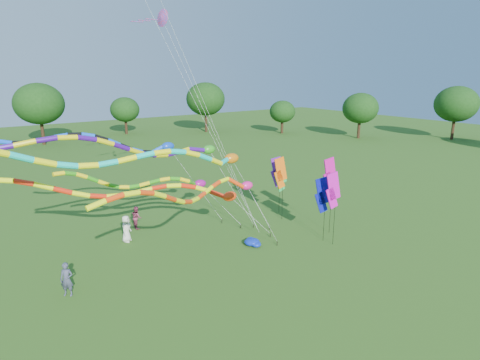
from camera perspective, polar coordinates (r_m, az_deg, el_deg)
ground at (r=24.25m, az=3.91°, el=-12.33°), size 160.00×160.00×0.00m
tree_ring at (r=21.49m, az=8.02°, el=-0.32°), size 116.27×120.24×9.43m
tube_kite_red at (r=25.03m, az=-12.24°, el=-1.62°), size 15.30×3.97×6.44m
tube_kite_orange at (r=19.57m, az=-5.34°, el=-1.57°), size 12.71×4.60×7.34m
tube_kite_purple at (r=22.63m, az=-14.11°, el=4.39°), size 16.45×2.27×8.97m
tube_kite_blue at (r=26.44m, az=-18.10°, el=4.92°), size 14.22×2.21×8.29m
tube_kite_cyan at (r=21.85m, az=-10.50°, el=3.03°), size 16.63×2.74×8.90m
tube_kite_green at (r=26.29m, az=-12.10°, el=-0.27°), size 11.80×2.01×6.18m
delta_kite_high_c at (r=29.73m, az=-11.10°, el=21.69°), size 6.02×6.92×16.14m
banner_pole_blue_a at (r=27.08m, az=11.62°, el=-2.13°), size 1.12×0.45×4.54m
banner_pole_orange at (r=30.50m, az=5.75°, el=0.98°), size 1.16×0.27×5.02m
banner_pole_green at (r=30.78m, az=5.78°, el=0.57°), size 1.16×0.13×4.73m
banner_pole_violet at (r=32.07m, az=5.29°, el=1.14°), size 1.12×0.46×4.71m
banner_pole_magenta_a at (r=26.46m, az=13.09°, el=-1.49°), size 1.15×0.31×5.05m
banner_pole_magenta_b at (r=28.27m, az=12.65°, el=0.68°), size 1.16×0.26×5.56m
blue_nylon_heap at (r=27.01m, az=2.26°, el=-8.83°), size 1.16×1.40×0.48m
person_a at (r=28.33m, az=-15.87°, el=-6.68°), size 1.05×1.05×1.84m
person_b at (r=22.90m, az=-23.43°, el=-12.85°), size 0.79×0.75×1.81m
person_c at (r=30.50m, az=-14.49°, el=-5.17°), size 0.67×0.84×1.68m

